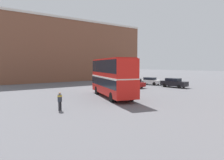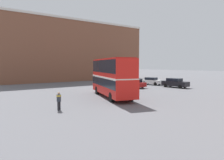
# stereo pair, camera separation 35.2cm
# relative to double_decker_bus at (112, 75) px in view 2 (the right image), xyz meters

# --- Properties ---
(ground_plane) EXTENTS (240.00, 240.00, 0.00)m
(ground_plane) POSITION_rel_double_decker_bus_xyz_m (0.01, 0.90, -2.74)
(ground_plane) COLOR #5B5B60
(building_row_left) EXTENTS (10.10, 38.42, 15.32)m
(building_row_left) POSITION_rel_double_decker_bus_xyz_m (-29.84, 8.21, 4.93)
(building_row_left) COLOR brown
(building_row_left) RESTS_ON ground_plane
(double_decker_bus) EXTENTS (10.45, 5.32, 4.78)m
(double_decker_bus) POSITION_rel_double_decker_bus_xyz_m (0.00, 0.00, 0.00)
(double_decker_bus) COLOR red
(double_decker_bus) RESTS_ON ground_plane
(pedestrian_foreground) EXTENTS (0.56, 0.56, 1.63)m
(pedestrian_foreground) POSITION_rel_double_decker_bus_xyz_m (3.27, -7.98, -1.74)
(pedestrian_foreground) COLOR #232328
(pedestrian_foreground) RESTS_ON ground_plane
(parked_car_kerb_near) EXTENTS (4.68, 2.39, 1.53)m
(parked_car_kerb_near) POSITION_rel_double_decker_bus_xyz_m (-6.51, 9.19, -1.97)
(parked_car_kerb_near) COLOR maroon
(parked_car_kerb_near) RESTS_ON ground_plane
(parked_car_kerb_far) EXTENTS (4.44, 2.60, 1.49)m
(parked_car_kerb_far) POSITION_rel_double_decker_bus_xyz_m (-8.35, 15.60, -1.97)
(parked_car_kerb_far) COLOR silver
(parked_car_kerb_far) RESTS_ON ground_plane
(parked_car_side_street) EXTENTS (4.83, 2.32, 1.64)m
(parked_car_side_street) POSITION_rel_double_decker_bus_xyz_m (-2.54, 15.51, -1.91)
(parked_car_side_street) COLOR black
(parked_car_side_street) RESTS_ON ground_plane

